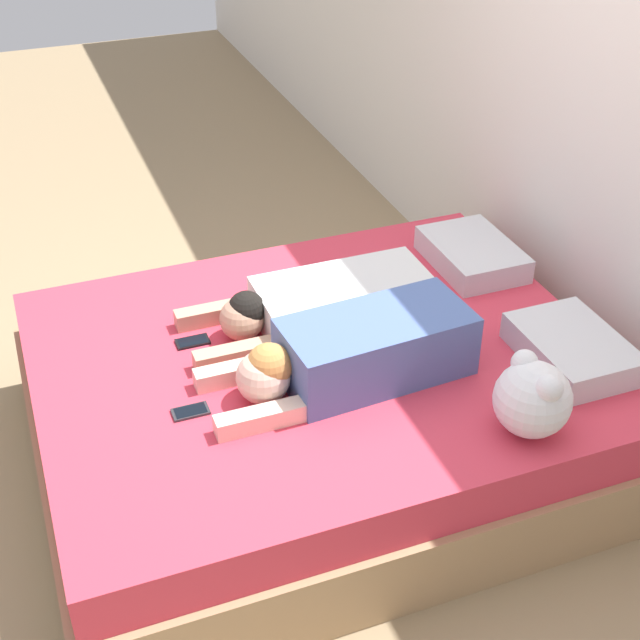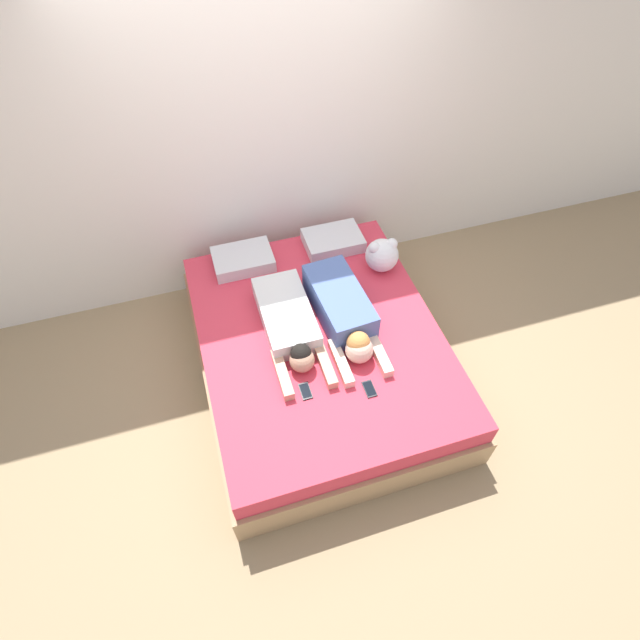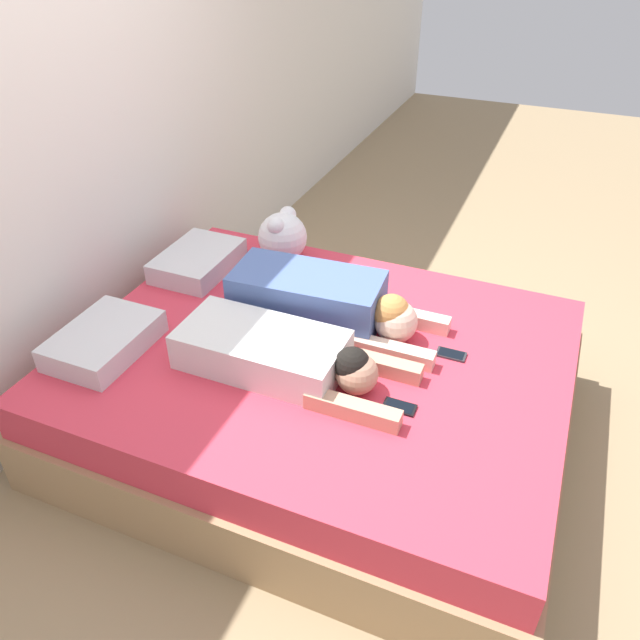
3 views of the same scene
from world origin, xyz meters
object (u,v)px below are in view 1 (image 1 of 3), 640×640
bed (320,403)px  cell_phone_left (193,342)px  plush_toy (533,397)px  pillow_head_right (572,349)px  cell_phone_right (191,412)px  pillow_head_left (472,254)px  person_left (320,304)px  person_right (351,353)px

bed → cell_phone_left: bearing=-118.4°
bed → plush_toy: 0.92m
plush_toy → pillow_head_right: bearing=128.2°
cell_phone_left → cell_phone_right: same height
pillow_head_right → cell_phone_left: pillow_head_right is taller
cell_phone_right → plush_toy: size_ratio=0.46×
pillow_head_left → person_left: size_ratio=0.47×
pillow_head_right → person_right: 0.84m
person_right → cell_phone_right: 0.61m
bed → plush_toy: size_ratio=7.87×
pillow_head_right → plush_toy: bearing=-51.8°
pillow_head_left → person_left: person_left is taller
person_right → cell_phone_right: bearing=-91.8°
person_right → plush_toy: size_ratio=3.60×
person_left → cell_phone_left: person_left is taller
pillow_head_left → person_left: (0.18, -0.78, 0.03)m
cell_phone_left → person_right: bearing=48.7°
person_right → cell_phone_right: (-0.02, -0.60, -0.11)m
pillow_head_left → person_left: 0.80m
person_right → plush_toy: plush_toy is taller
person_left → pillow_head_left: bearing=102.8°
bed → cell_phone_right: size_ratio=16.95×
cell_phone_right → pillow_head_left: bearing=111.5°
pillow_head_right → person_left: person_left is taller
pillow_head_right → person_right: size_ratio=0.47×
person_left → plush_toy: (0.87, 0.42, 0.06)m
bed → pillow_head_right: size_ratio=4.61×
cell_phone_left → pillow_head_left: bearing=96.4°
bed → pillow_head_left: (-0.38, 0.86, 0.30)m
bed → pillow_head_right: bearing=66.1°
pillow_head_left → person_left: bearing=-77.2°
bed → pillow_head_left: 0.99m
bed → cell_phone_left: size_ratio=16.95×
pillow_head_right → person_left: (-0.59, -0.78, 0.03)m
bed → person_left: person_left is taller
bed → cell_phone_left: cell_phone_left is taller
pillow_head_right → person_right: (-0.19, -0.81, 0.06)m
pillow_head_left → pillow_head_right: 0.76m
pillow_head_left → cell_phone_right: size_ratio=3.68×
person_left → plush_toy: size_ratio=3.63×
cell_phone_right → pillow_head_right: bearing=81.6°
pillow_head_right → person_right: bearing=-103.2°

